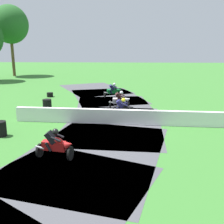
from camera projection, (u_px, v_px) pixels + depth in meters
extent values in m
plane|color=#38752D|center=(114.00, 124.00, 16.47)|extent=(120.00, 120.00, 0.00)
cube|color=#47474C|center=(28.00, 208.00, 7.95)|extent=(8.80, 10.30, 0.01)
cube|color=#47474C|center=(94.00, 152.00, 12.11)|extent=(7.68, 9.83, 0.01)
cube|color=#47474C|center=(113.00, 124.00, 16.48)|extent=(6.32, 9.07, 0.01)
cube|color=#47474C|center=(114.00, 107.00, 20.94)|extent=(6.70, 9.29, 0.01)
cube|color=#47474C|center=(107.00, 96.00, 25.35)|extent=(7.99, 9.99, 0.01)
cube|color=#47474C|center=(94.00, 89.00, 29.57)|extent=(9.05, 10.37, 0.01)
cube|color=white|center=(207.00, 119.00, 15.77)|extent=(23.34, 1.81, 0.90)
cylinder|color=black|center=(70.00, 153.00, 11.19)|extent=(0.22, 0.68, 0.68)
cylinder|color=black|center=(40.00, 150.00, 11.51)|extent=(0.22, 0.68, 0.68)
cube|color=red|center=(54.00, 146.00, 11.24)|extent=(1.05, 0.52, 0.44)
ellipsoid|color=red|center=(57.00, 140.00, 11.10)|extent=(0.49, 0.39, 0.28)
cone|color=red|center=(69.00, 144.00, 11.04)|extent=(0.45, 0.40, 0.44)
cylinder|color=#B2B2B7|center=(40.00, 147.00, 11.30)|extent=(0.42, 0.17, 0.17)
cube|color=black|center=(51.00, 137.00, 11.11)|extent=(0.55, 0.35, 0.60)
sphere|color=black|center=(55.00, 132.00, 10.96)|extent=(0.26, 0.26, 0.26)
cylinder|color=black|center=(59.00, 135.00, 11.20)|extent=(0.44, 0.16, 0.24)
cylinder|color=black|center=(56.00, 139.00, 10.88)|extent=(0.44, 0.16, 0.24)
cylinder|color=black|center=(52.00, 143.00, 11.43)|extent=(0.29, 0.15, 0.42)
cylinder|color=black|center=(48.00, 147.00, 11.11)|extent=(0.29, 0.15, 0.42)
cylinder|color=black|center=(132.00, 113.00, 17.77)|extent=(0.13, 0.72, 0.71)
cylinder|color=black|center=(111.00, 113.00, 17.91)|extent=(0.13, 0.72, 0.71)
cube|color=black|center=(121.00, 109.00, 17.71)|extent=(1.02, 0.41, 0.45)
ellipsoid|color=black|center=(124.00, 106.00, 17.57)|extent=(0.46, 0.35, 0.29)
cone|color=black|center=(132.00, 108.00, 17.59)|extent=(0.41, 0.41, 0.46)
cylinder|color=#B2B2B7|center=(112.00, 111.00, 17.69)|extent=(0.41, 0.11, 0.17)
cube|color=#1E1E4C|center=(120.00, 104.00, 17.54)|extent=(0.51, 0.41, 0.61)
sphere|color=yellow|center=(123.00, 100.00, 17.40)|extent=(0.26, 0.26, 0.26)
cylinder|color=#1E1E4C|center=(124.00, 102.00, 17.67)|extent=(0.43, 0.12, 0.24)
cylinder|color=#1E1E4C|center=(124.00, 105.00, 17.35)|extent=(0.43, 0.12, 0.24)
cylinder|color=#1E1E4C|center=(119.00, 108.00, 17.88)|extent=(0.28, 0.19, 0.42)
cylinder|color=#1E1E4C|center=(118.00, 110.00, 17.55)|extent=(0.28, 0.19, 0.42)
cylinder|color=black|center=(128.00, 104.00, 20.54)|extent=(0.16, 0.73, 0.72)
cylinder|color=black|center=(110.00, 104.00, 20.48)|extent=(0.16, 0.73, 0.72)
cube|color=silver|center=(119.00, 101.00, 20.37)|extent=(1.03, 0.46, 0.45)
ellipsoid|color=silver|center=(122.00, 98.00, 20.26)|extent=(0.47, 0.37, 0.30)
cone|color=silver|center=(128.00, 99.00, 20.35)|extent=(0.41, 0.39, 0.47)
cylinder|color=#B2B2B7|center=(112.00, 102.00, 20.28)|extent=(0.42, 0.16, 0.17)
cube|color=#331919|center=(118.00, 96.00, 20.19)|extent=(0.51, 0.43, 0.62)
sphere|color=white|center=(121.00, 93.00, 20.08)|extent=(0.26, 0.26, 0.26)
cylinder|color=#331919|center=(122.00, 95.00, 20.36)|extent=(0.43, 0.17, 0.24)
cylinder|color=#331919|center=(122.00, 97.00, 20.04)|extent=(0.43, 0.17, 0.24)
cylinder|color=#331919|center=(117.00, 100.00, 20.52)|extent=(0.27, 0.21, 0.42)
cylinder|color=#331919|center=(117.00, 102.00, 20.20)|extent=(0.27, 0.21, 0.42)
cylinder|color=black|center=(120.00, 94.00, 24.82)|extent=(0.26, 0.71, 0.71)
cylinder|color=black|center=(105.00, 95.00, 24.54)|extent=(0.26, 0.71, 0.71)
cube|color=#198438|center=(112.00, 91.00, 24.55)|extent=(1.06, 0.59, 0.45)
ellipsoid|color=#198438|center=(115.00, 89.00, 24.47)|extent=(0.51, 0.42, 0.29)
cone|color=#198438|center=(120.00, 90.00, 24.63)|extent=(0.45, 0.44, 0.46)
cylinder|color=#B2B2B7|center=(106.00, 93.00, 24.36)|extent=(0.42, 0.21, 0.17)
cube|color=#1E1E4C|center=(112.00, 87.00, 24.36)|extent=(0.54, 0.47, 0.61)
sphere|color=white|center=(114.00, 84.00, 24.28)|extent=(0.26, 0.26, 0.26)
cylinder|color=#1E1E4C|center=(114.00, 86.00, 24.57)|extent=(0.43, 0.22, 0.24)
cylinder|color=#1E1E4C|center=(115.00, 88.00, 24.25)|extent=(0.43, 0.22, 0.24)
cylinder|color=#1E1E4C|center=(110.00, 90.00, 24.66)|extent=(0.27, 0.24, 0.42)
cylinder|color=#1E1E4C|center=(111.00, 92.00, 24.35)|extent=(0.27, 0.24, 0.42)
cylinder|color=black|center=(1.00, 134.00, 14.21)|extent=(0.61, 0.61, 0.20)
cylinder|color=black|center=(1.00, 131.00, 14.16)|extent=(0.61, 0.61, 0.20)
cylinder|color=black|center=(0.00, 127.00, 14.12)|extent=(0.61, 0.61, 0.20)
cylinder|color=black|center=(0.00, 123.00, 14.07)|extent=(0.61, 0.61, 0.20)
cylinder|color=black|center=(47.00, 109.00, 19.96)|extent=(0.64, 0.64, 0.20)
cylinder|color=black|center=(47.00, 106.00, 19.92)|extent=(0.64, 0.64, 0.20)
cylinder|color=black|center=(47.00, 103.00, 19.87)|extent=(0.64, 0.64, 0.20)
cylinder|color=black|center=(47.00, 101.00, 19.82)|extent=(0.64, 0.64, 0.20)
cylinder|color=black|center=(50.00, 96.00, 25.00)|extent=(0.58, 0.58, 0.20)
cylinder|color=black|center=(50.00, 94.00, 24.95)|extent=(0.58, 0.58, 0.20)
cylinder|color=brown|center=(13.00, 58.00, 41.44)|extent=(0.44, 0.44, 5.42)
ellipsoid|color=#235B23|center=(10.00, 24.00, 40.23)|extent=(5.41, 5.41, 5.68)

